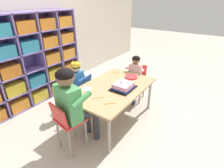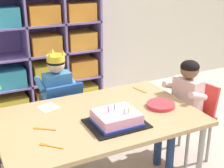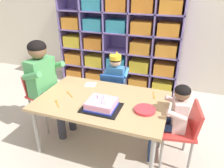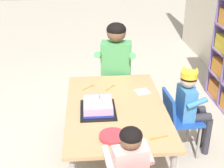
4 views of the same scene
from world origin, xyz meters
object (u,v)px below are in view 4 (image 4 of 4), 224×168
Objects in this scene: classroom_chair_blue at (178,117)px; classroom_chair_adult_side at (116,80)px; paper_plate_stack at (113,136)px; guest_at_table_side at (128,164)px; fork_beside_plate_stack at (89,87)px; adult_helper_seated at (116,63)px; fork_scattered_mid_table at (111,87)px; activity_table at (116,111)px; birthday_cake_on_tray at (98,107)px; fork_near_cake_tray at (158,138)px; child_with_crown at (191,101)px.

classroom_chair_blue is 0.86m from classroom_chair_adult_side.
guest_at_table_side is at bearing 16.08° from paper_plate_stack.
classroom_chair_adult_side is 5.91× the size of fork_beside_plate_stack.
adult_helper_seated is 0.35m from fork_scattered_mid_table.
classroom_chair_blue is at bearing -46.85° from classroom_chair_adult_side.
fork_beside_plate_stack is at bearing -121.99° from adult_helper_seated.
activity_table is at bearing -86.05° from classroom_chair_adult_side.
fork_beside_plate_stack is at bearing -58.04° from fork_scattered_mid_table.
classroom_chair_adult_side is (-0.79, 0.08, -0.08)m from activity_table.
guest_at_table_side is at bearing 0.75° from activity_table.
classroom_chair_blue reaches higher than fork_beside_plate_stack.
birthday_cake_on_tray is (0.05, -0.15, 0.08)m from activity_table.
activity_table is 0.70m from adult_helper_seated.
activity_table is 0.44m from paper_plate_stack.
guest_at_table_side is (1.46, -0.07, 0.09)m from classroom_chair_adult_side.
activity_table is 6.56× the size of paper_plate_stack.
activity_table is at bearing 171.87° from paper_plate_stack.
guest_at_table_side is at bearing -83.02° from classroom_chair_adult_side.
guest_at_table_side is 5.89× the size of fork_near_cake_tray.
paper_plate_stack is (0.43, -0.06, 0.05)m from activity_table.
paper_plate_stack is at bearing -8.13° from activity_table.
child_with_crown reaches higher than classroom_chair_blue.
activity_table is 0.57m from classroom_chair_blue.
activity_table is at bearing 39.69° from fork_scattered_mid_table.
adult_helper_seated is at bearing 173.64° from paper_plate_stack.
activity_table is 1.50× the size of child_with_crown.
fork_near_cake_tray is (0.03, 0.31, -0.01)m from paper_plate_stack.
guest_at_table_side is 0.32m from fork_near_cake_tray.
child_with_crown is 0.80× the size of adult_helper_seated.
guest_at_table_side is at bearing -82.49° from adult_helper_seated.
classroom_chair_blue is at bearing -41.58° from adult_helper_seated.
classroom_chair_adult_side is 0.46m from fork_scattered_mid_table.
birthday_cake_on_tray is (0.73, -0.21, -0.07)m from adult_helper_seated.
fork_beside_plate_stack is at bearing -88.18° from guest_at_table_side.
fork_near_cake_tray is at bearing 146.29° from classroom_chair_blue.
paper_plate_stack is at bearing -86.57° from adult_helper_seated.
birthday_cake_on_tray is 0.43m from fork_scattered_mid_table.
adult_helper_seated reaches higher than guest_at_table_side.
adult_helper_seated is at bearing 40.49° from child_with_crown.
classroom_chair_adult_side is at bearing 173.35° from paper_plate_stack.
fork_near_cake_tray is 0.95m from fork_beside_plate_stack.
fork_scattered_mid_table and fork_beside_plate_stack have the same top height.
paper_plate_stack is 1.39× the size of fork_near_cake_tray.
paper_plate_stack is at bearing 34.09° from fork_scattered_mid_table.
classroom_chair_blue is 4.42× the size of fork_near_cake_tray.
child_with_crown is 1.03× the size of guest_at_table_side.
birthday_cake_on_tray is (0.13, -0.80, 0.06)m from child_with_crown.
adult_helper_seated reaches higher than classroom_chair_blue.
paper_plate_stack reaches higher than fork_scattered_mid_table.
activity_table is at bearing -85.45° from adult_helper_seated.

